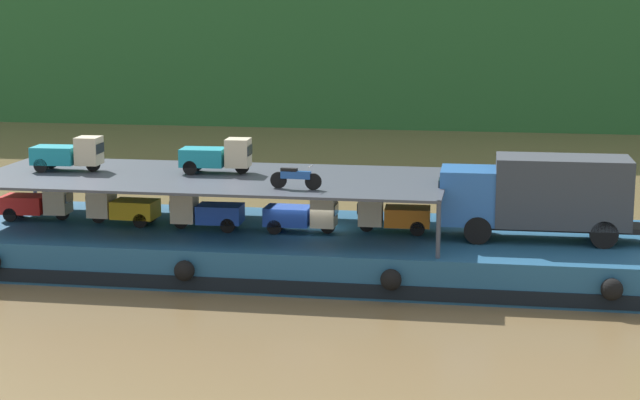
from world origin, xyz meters
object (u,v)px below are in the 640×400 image
object	(u,v)px
mini_truck_lower_aft	(122,207)
mini_truck_lower_bow	(393,214)
cargo_barge	(308,249)
covered_lorry	(540,195)
mini_truck_lower_stern	(38,203)
mini_truck_upper_stern	(69,154)
mini_truck_lower_mid	(206,212)
mini_truck_upper_mid	(217,156)
mini_truck_lower_fore	(302,215)
motorcycle_upper_port	(295,177)

from	to	relation	value
mini_truck_lower_aft	mini_truck_lower_bow	size ratio (longest dim) A/B	1.00
cargo_barge	covered_lorry	size ratio (longest dim) A/B	3.47
mini_truck_lower_stern	mini_truck_lower_bow	size ratio (longest dim) A/B	1.00
covered_lorry	mini_truck_lower_stern	size ratio (longest dim) A/B	2.82
mini_truck_upper_stern	covered_lorry	bearing A→B (deg)	-1.51
covered_lorry	mini_truck_lower_mid	distance (m)	12.62
cargo_barge	mini_truck_lower_aft	xyz separation A→B (m)	(-7.44, -0.06, 1.44)
mini_truck_lower_mid	mini_truck_upper_mid	xyz separation A→B (m)	(0.16, 1.21, 2.00)
mini_truck_lower_mid	mini_truck_lower_fore	distance (m)	3.76
mini_truck_lower_stern	cargo_barge	bearing A→B (deg)	-1.07
mini_truck_lower_fore	motorcycle_upper_port	world-z (taller)	motorcycle_upper_port
mini_truck_upper_stern	mini_truck_upper_mid	size ratio (longest dim) A/B	1.00
mini_truck_lower_mid	mini_truck_upper_stern	size ratio (longest dim) A/B	1.00
mini_truck_lower_aft	mini_truck_lower_stern	bearing A→B (deg)	175.74
mini_truck_lower_mid	mini_truck_lower_fore	size ratio (longest dim) A/B	1.01
mini_truck_lower_fore	mini_truck_lower_bow	bearing A→B (deg)	10.13
mini_truck_upper_mid	mini_truck_lower_mid	bearing A→B (deg)	-97.70
motorcycle_upper_port	mini_truck_lower_fore	bearing A→B (deg)	92.75
mini_truck_lower_fore	mini_truck_lower_bow	size ratio (longest dim) A/B	0.99
covered_lorry	mini_truck_upper_stern	xyz separation A→B (m)	(-18.38, 0.49, 1.00)
covered_lorry	motorcycle_upper_port	distance (m)	8.99
mini_truck_lower_fore	motorcycle_upper_port	size ratio (longest dim) A/B	1.45
mini_truck_lower_aft	motorcycle_upper_port	distance (m)	7.87
cargo_barge	mini_truck_lower_mid	size ratio (longest dim) A/B	9.82
cargo_barge	mini_truck_lower_mid	distance (m)	4.20
covered_lorry	mini_truck_lower_bow	distance (m)	5.54
mini_truck_upper_stern	motorcycle_upper_port	size ratio (longest dim) A/B	1.46
mini_truck_lower_stern	mini_truck_lower_mid	size ratio (longest dim) A/B	1.01
mini_truck_lower_aft	mini_truck_lower_bow	bearing A→B (deg)	1.58
covered_lorry	mini_truck_lower_aft	xyz separation A→B (m)	(-16.11, 0.09, -1.00)
mini_truck_lower_aft	mini_truck_upper_stern	distance (m)	3.05
cargo_barge	mini_truck_lower_stern	size ratio (longest dim) A/B	9.77
mini_truck_lower_bow	mini_truck_upper_mid	size ratio (longest dim) A/B	1.00
cargo_barge	mini_truck_lower_aft	distance (m)	7.58
covered_lorry	mini_truck_upper_mid	bearing A→B (deg)	175.73
cargo_barge	motorcycle_upper_port	size ratio (longest dim) A/B	14.36
cargo_barge	mini_truck_upper_stern	xyz separation A→B (m)	(-9.72, 0.33, 3.44)
mini_truck_lower_mid	mini_truck_upper_stern	xyz separation A→B (m)	(-5.80, 0.77, 2.00)
cargo_barge	mini_truck_upper_stern	distance (m)	10.31
mini_truck_upper_mid	motorcycle_upper_port	bearing A→B (deg)	-38.71
cargo_barge	mini_truck_lower_mid	world-z (taller)	mini_truck_lower_mid
mini_truck_upper_mid	mini_truck_lower_aft	bearing A→B (deg)	-167.28
mini_truck_lower_bow	mini_truck_lower_aft	bearing A→B (deg)	-178.42
mini_truck_lower_bow	covered_lorry	bearing A→B (deg)	-4.08
covered_lorry	motorcycle_upper_port	size ratio (longest dim) A/B	4.14
cargo_barge	mini_truck_lower_bow	size ratio (longest dim) A/B	9.81
mini_truck_upper_mid	mini_truck_lower_stern	bearing A→B (deg)	-175.60
mini_truck_lower_fore	covered_lorry	bearing A→B (deg)	1.40
cargo_barge	mini_truck_lower_aft	world-z (taller)	mini_truck_lower_aft
mini_truck_lower_aft	mini_truck_lower_bow	world-z (taller)	same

